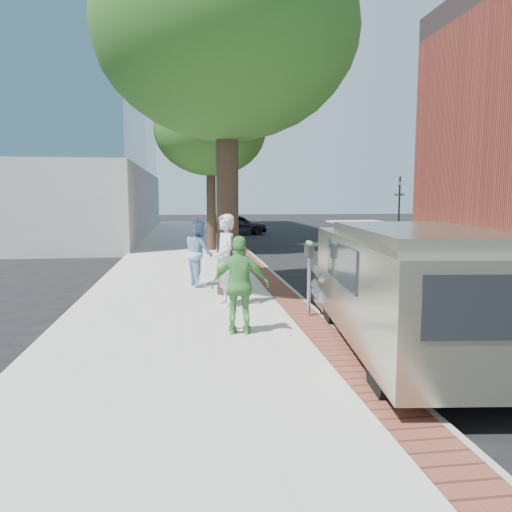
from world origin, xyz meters
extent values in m
plane|color=black|center=(0.00, 0.00, 0.00)|extent=(120.00, 120.00, 0.00)
cube|color=#9E9991|center=(-1.50, 8.00, 0.07)|extent=(5.00, 60.00, 0.15)
cube|color=brown|center=(0.70, 8.00, 0.15)|extent=(0.60, 60.00, 0.01)
cube|color=gray|center=(1.05, 8.00, 0.07)|extent=(0.10, 60.00, 0.15)
cylinder|color=black|center=(0.90, 22.00, 1.90)|extent=(0.12, 0.12, 3.80)
imported|color=black|center=(0.90, 22.00, 3.00)|extent=(0.18, 0.15, 0.90)
cube|color=#1E7238|center=(0.90, 22.00, 2.60)|extent=(0.70, 0.03, 0.18)
cylinder|color=black|center=(12.50, 22.00, 1.90)|extent=(0.12, 0.12, 3.80)
imported|color=black|center=(12.50, 22.00, 3.00)|extent=(0.18, 0.15, 0.90)
cube|color=#1E7238|center=(12.50, 22.00, 2.60)|extent=(0.70, 0.03, 0.18)
cylinder|color=black|center=(-0.60, 1.90, 2.35)|extent=(0.52, 0.52, 4.40)
ellipsoid|color=#254F16|center=(-0.60, 1.90, 6.20)|extent=(6.00, 6.00, 4.92)
cylinder|color=black|center=(-0.50, 12.00, 2.08)|extent=(0.40, 0.40, 3.85)
ellipsoid|color=#254F16|center=(-0.50, 12.00, 5.32)|extent=(4.80, 4.80, 3.94)
cylinder|color=gray|center=(0.77, -0.59, 0.72)|extent=(0.07, 0.07, 1.15)
cube|color=#2D3030|center=(0.77, -0.68, 1.42)|extent=(0.12, 0.14, 0.24)
cube|color=#2D3030|center=(0.77, -0.50, 1.42)|extent=(0.12, 0.14, 0.24)
sphere|color=#3F8C4C|center=(0.77, -0.68, 1.57)|extent=(0.11, 0.11, 0.11)
sphere|color=#3F8C4C|center=(0.77, -0.50, 1.57)|extent=(0.11, 0.11, 0.11)
imported|color=silver|center=(-0.76, 0.59, 1.12)|extent=(0.62, 0.80, 1.95)
imported|color=#94B8E5|center=(-1.25, 3.14, 1.01)|extent=(0.89, 1.01, 1.73)
imported|color=#4D9C47|center=(-0.67, -1.62, 0.98)|extent=(1.02, 0.55, 1.66)
imported|color=#AFB3B7|center=(3.02, -0.15, 0.66)|extent=(4.14, 1.89, 1.31)
imported|color=black|center=(1.68, 22.63, 0.66)|extent=(4.05, 1.99, 1.33)
cube|color=gray|center=(1.83, -2.78, 1.10)|extent=(2.67, 5.49, 1.49)
cube|color=gray|center=(2.09, -0.48, 0.79)|extent=(2.14, 1.21, 0.88)
cube|color=gray|center=(1.79, -3.11, 1.93)|extent=(2.28, 3.93, 0.18)
cylinder|color=black|center=(1.12, -0.99, 0.35)|extent=(0.32, 0.73, 0.71)
cylinder|color=black|center=(2.92, -1.19, 0.35)|extent=(0.32, 0.73, 0.71)
cylinder|color=black|center=(0.74, -4.38, 0.35)|extent=(0.32, 0.73, 0.71)
cube|color=black|center=(2.91, -2.68, 1.43)|extent=(0.27, 2.19, 0.61)
cube|color=black|center=(0.80, -2.45, 1.43)|extent=(0.27, 2.19, 0.61)
cube|color=black|center=(1.53, -5.42, 1.38)|extent=(1.64, 0.21, 0.66)
cube|color=black|center=(2.15, 0.01, 1.16)|extent=(1.75, 0.22, 0.44)
camera|label=1|loc=(-1.54, -9.83, 2.46)|focal=35.00mm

